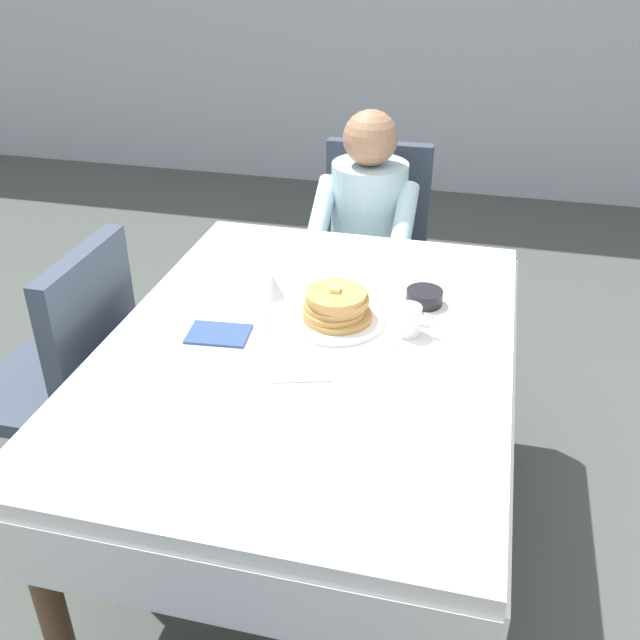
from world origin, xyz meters
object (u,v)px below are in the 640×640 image
(plate_breakfast, at_px, (335,319))
(cup_coffee, at_px, (409,320))
(diner_person, at_px, (367,225))
(knife_right_of_plate, at_px, (400,332))
(fork_left_of_plate, at_px, (270,316))
(chair_diner, at_px, (372,242))
(spoon_near_edge, at_px, (302,380))
(syrup_pitcher, at_px, (273,287))
(dining_table_main, at_px, (309,368))
(breakfast_stack, at_px, (336,305))
(bowl_butter, at_px, (424,297))
(chair_left_side, at_px, (70,367))

(plate_breakfast, height_order, cup_coffee, cup_coffee)
(diner_person, relative_size, knife_right_of_plate, 5.60)
(fork_left_of_plate, bearing_deg, chair_diner, -7.58)
(chair_diner, xyz_separation_m, diner_person, (-0.00, -0.16, 0.14))
(knife_right_of_plate, relative_size, spoon_near_edge, 1.33)
(knife_right_of_plate, bearing_deg, chair_diner, 7.76)
(syrup_pitcher, bearing_deg, spoon_near_edge, -63.70)
(dining_table_main, relative_size, breakfast_stack, 7.66)
(bowl_butter, bearing_deg, chair_diner, 109.25)
(chair_diner, relative_size, syrup_pitcher, 11.62)
(dining_table_main, relative_size, spoon_near_edge, 10.16)
(chair_diner, distance_m, knife_right_of_plate, 1.12)
(dining_table_main, distance_m, cup_coffee, 0.31)
(diner_person, height_order, chair_left_side, diner_person)
(knife_right_of_plate, bearing_deg, dining_table_main, 107.13)
(diner_person, height_order, breakfast_stack, diner_person)
(bowl_butter, bearing_deg, knife_right_of_plate, -103.77)
(spoon_near_edge, bearing_deg, cup_coffee, 35.84)
(plate_breakfast, height_order, breakfast_stack, breakfast_stack)
(breakfast_stack, bearing_deg, diner_person, 94.73)
(fork_left_of_plate, height_order, spoon_near_edge, same)
(bowl_butter, distance_m, spoon_near_edge, 0.54)
(breakfast_stack, relative_size, fork_left_of_plate, 1.11)
(breakfast_stack, xyz_separation_m, spoon_near_edge, (-0.02, -0.31, -0.05))
(bowl_butter, height_order, spoon_near_edge, bowl_butter)
(breakfast_stack, height_order, bowl_butter, breakfast_stack)
(syrup_pitcher, bearing_deg, fork_left_of_plate, -77.29)
(diner_person, distance_m, plate_breakfast, 0.90)
(dining_table_main, xyz_separation_m, chair_diner, (-0.02, 1.17, -0.12))
(dining_table_main, height_order, spoon_near_edge, spoon_near_edge)
(diner_person, bearing_deg, plate_breakfast, 94.57)
(breakfast_stack, height_order, knife_right_of_plate, breakfast_stack)
(breakfast_stack, xyz_separation_m, bowl_butter, (0.23, 0.17, -0.03))
(spoon_near_edge, bearing_deg, dining_table_main, 83.24)
(cup_coffee, xyz_separation_m, knife_right_of_plate, (-0.02, -0.01, -0.04))
(dining_table_main, bearing_deg, fork_left_of_plate, 144.34)
(chair_left_side, bearing_deg, cup_coffee, -84.06)
(fork_left_of_plate, xyz_separation_m, knife_right_of_plate, (0.38, 0.00, 0.00))
(fork_left_of_plate, height_order, knife_right_of_plate, same)
(breakfast_stack, relative_size, spoon_near_edge, 1.33)
(chair_diner, distance_m, fork_left_of_plate, 1.10)
(diner_person, xyz_separation_m, chair_left_side, (-0.75, -1.01, -0.14))
(diner_person, bearing_deg, knife_right_of_plate, 105.98)
(diner_person, xyz_separation_m, syrup_pitcher, (-0.14, -0.80, 0.11))
(chair_diner, distance_m, syrup_pitcher, 0.99)
(dining_table_main, xyz_separation_m, fork_left_of_plate, (-0.14, 0.10, 0.09))
(plate_breakfast, relative_size, cup_coffee, 2.48)
(chair_diner, bearing_deg, breakfast_stack, 94.03)
(breakfast_stack, bearing_deg, dining_table_main, -113.00)
(chair_diner, bearing_deg, fork_left_of_plate, 83.65)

